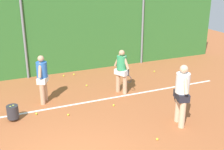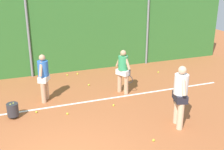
{
  "view_description": "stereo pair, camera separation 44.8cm",
  "coord_description": "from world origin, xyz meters",
  "px_view_note": "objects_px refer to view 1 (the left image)",
  "views": [
    {
      "loc": [
        -1.21,
        -5.46,
        4.43
      ],
      "look_at": [
        2.33,
        2.93,
        1.12
      ],
      "focal_mm": 46.17,
      "sensor_mm": 36.0,
      "label": 1
    },
    {
      "loc": [
        -0.79,
        -5.63,
        4.43
      ],
      "look_at": [
        2.33,
        2.93,
        1.12
      ],
      "focal_mm": 46.17,
      "sensor_mm": 36.0,
      "label": 2
    }
  ],
  "objects_px": {
    "ball_hopper": "(13,112)",
    "tennis_ball_0": "(68,115)",
    "tennis_ball_5": "(114,105)",
    "tennis_ball_6": "(64,76)",
    "player_foreground_near": "(182,92)",
    "player_midcourt": "(122,69)",
    "tennis_ball_10": "(36,114)",
    "player_backcourt_far": "(42,77)",
    "tennis_ball_4": "(87,85)",
    "tennis_ball_11": "(74,74)",
    "tennis_ball_9": "(10,109)",
    "tennis_ball_3": "(157,139)",
    "tennis_ball_1": "(154,71)"
  },
  "relations": [
    {
      "from": "player_midcourt",
      "to": "tennis_ball_6",
      "type": "xyz_separation_m",
      "value": [
        -1.62,
        2.64,
        -0.92
      ]
    },
    {
      "from": "ball_hopper",
      "to": "tennis_ball_9",
      "type": "distance_m",
      "value": 0.81
    },
    {
      "from": "tennis_ball_5",
      "to": "tennis_ball_9",
      "type": "height_order",
      "value": "same"
    },
    {
      "from": "player_midcourt",
      "to": "tennis_ball_9",
      "type": "relative_size",
      "value": 25.69
    },
    {
      "from": "player_foreground_near",
      "to": "tennis_ball_11",
      "type": "relative_size",
      "value": 28.82
    },
    {
      "from": "player_foreground_near",
      "to": "player_backcourt_far",
      "type": "bearing_deg",
      "value": 64.06
    },
    {
      "from": "tennis_ball_1",
      "to": "tennis_ball_11",
      "type": "distance_m",
      "value": 3.7
    },
    {
      "from": "tennis_ball_4",
      "to": "tennis_ball_9",
      "type": "relative_size",
      "value": 1.0
    },
    {
      "from": "tennis_ball_3",
      "to": "tennis_ball_10",
      "type": "bearing_deg",
      "value": 135.19
    },
    {
      "from": "tennis_ball_1",
      "to": "player_foreground_near",
      "type": "bearing_deg",
      "value": -111.68
    },
    {
      "from": "ball_hopper",
      "to": "tennis_ball_5",
      "type": "bearing_deg",
      "value": -5.17
    },
    {
      "from": "player_backcourt_far",
      "to": "tennis_ball_11",
      "type": "distance_m",
      "value": 3.05
    },
    {
      "from": "player_backcourt_far",
      "to": "tennis_ball_5",
      "type": "relative_size",
      "value": 26.17
    },
    {
      "from": "tennis_ball_1",
      "to": "tennis_ball_5",
      "type": "xyz_separation_m",
      "value": [
        -3.13,
        -2.53,
        0.0
      ]
    },
    {
      "from": "player_backcourt_far",
      "to": "ball_hopper",
      "type": "bearing_deg",
      "value": 156.01
    },
    {
      "from": "tennis_ball_10",
      "to": "tennis_ball_6",
      "type": "bearing_deg",
      "value": 62.12
    },
    {
      "from": "tennis_ball_5",
      "to": "tennis_ball_9",
      "type": "bearing_deg",
      "value": 162.48
    },
    {
      "from": "tennis_ball_9",
      "to": "tennis_ball_11",
      "type": "xyz_separation_m",
      "value": [
        2.95,
        2.53,
        0.0
      ]
    },
    {
      "from": "tennis_ball_10",
      "to": "tennis_ball_11",
      "type": "relative_size",
      "value": 1.0
    },
    {
      "from": "tennis_ball_5",
      "to": "player_backcourt_far",
      "type": "bearing_deg",
      "value": 149.47
    },
    {
      "from": "tennis_ball_9",
      "to": "ball_hopper",
      "type": "bearing_deg",
      "value": -84.96
    },
    {
      "from": "tennis_ball_3",
      "to": "tennis_ball_11",
      "type": "bearing_deg",
      "value": 96.52
    },
    {
      "from": "tennis_ball_4",
      "to": "tennis_ball_9",
      "type": "distance_m",
      "value": 3.24
    },
    {
      "from": "tennis_ball_0",
      "to": "tennis_ball_5",
      "type": "bearing_deg",
      "value": 2.66
    },
    {
      "from": "player_backcourt_far",
      "to": "tennis_ball_6",
      "type": "distance_m",
      "value": 2.81
    },
    {
      "from": "ball_hopper",
      "to": "tennis_ball_10",
      "type": "bearing_deg",
      "value": 7.95
    },
    {
      "from": "player_midcourt",
      "to": "tennis_ball_5",
      "type": "bearing_deg",
      "value": -65.04
    },
    {
      "from": "tennis_ball_0",
      "to": "tennis_ball_1",
      "type": "bearing_deg",
      "value": 28.68
    },
    {
      "from": "player_midcourt",
      "to": "tennis_ball_1",
      "type": "relative_size",
      "value": 25.69
    },
    {
      "from": "player_midcourt",
      "to": "player_backcourt_far",
      "type": "bearing_deg",
      "value": -123.69
    },
    {
      "from": "tennis_ball_11",
      "to": "tennis_ball_9",
      "type": "bearing_deg",
      "value": -139.4
    },
    {
      "from": "tennis_ball_0",
      "to": "tennis_ball_1",
      "type": "xyz_separation_m",
      "value": [
        4.76,
        2.61,
        0.0
      ]
    },
    {
      "from": "player_backcourt_far",
      "to": "tennis_ball_1",
      "type": "height_order",
      "value": "player_backcourt_far"
    },
    {
      "from": "tennis_ball_4",
      "to": "tennis_ball_11",
      "type": "distance_m",
      "value": 1.49
    },
    {
      "from": "tennis_ball_10",
      "to": "ball_hopper",
      "type": "bearing_deg",
      "value": -172.05
    },
    {
      "from": "tennis_ball_4",
      "to": "player_midcourt",
      "type": "bearing_deg",
      "value": -47.99
    },
    {
      "from": "player_backcourt_far",
      "to": "tennis_ball_9",
      "type": "distance_m",
      "value": 1.54
    },
    {
      "from": "player_foreground_near",
      "to": "player_midcourt",
      "type": "height_order",
      "value": "player_foreground_near"
    },
    {
      "from": "player_backcourt_far",
      "to": "ball_hopper",
      "type": "relative_size",
      "value": 3.37
    },
    {
      "from": "tennis_ball_5",
      "to": "tennis_ball_10",
      "type": "xyz_separation_m",
      "value": [
        -2.57,
        0.4,
        0.0
      ]
    },
    {
      "from": "player_backcourt_far",
      "to": "tennis_ball_1",
      "type": "xyz_separation_m",
      "value": [
        5.28,
        1.26,
        -0.94
      ]
    },
    {
      "from": "tennis_ball_0",
      "to": "player_midcourt",
      "type": "bearing_deg",
      "value": 23.65
    },
    {
      "from": "tennis_ball_3",
      "to": "tennis_ball_11",
      "type": "height_order",
      "value": "same"
    },
    {
      "from": "ball_hopper",
      "to": "tennis_ball_0",
      "type": "height_order",
      "value": "ball_hopper"
    },
    {
      "from": "ball_hopper",
      "to": "tennis_ball_0",
      "type": "relative_size",
      "value": 7.78
    },
    {
      "from": "tennis_ball_9",
      "to": "tennis_ball_4",
      "type": "bearing_deg",
      "value": 18.84
    },
    {
      "from": "tennis_ball_3",
      "to": "tennis_ball_9",
      "type": "xyz_separation_m",
      "value": [
        -3.63,
        3.49,
        0.0
      ]
    },
    {
      "from": "tennis_ball_1",
      "to": "tennis_ball_10",
      "type": "height_order",
      "value": "same"
    },
    {
      "from": "tennis_ball_1",
      "to": "tennis_ball_4",
      "type": "bearing_deg",
      "value": -172.95
    },
    {
      "from": "tennis_ball_5",
      "to": "tennis_ball_6",
      "type": "distance_m",
      "value": 3.7
    }
  ]
}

